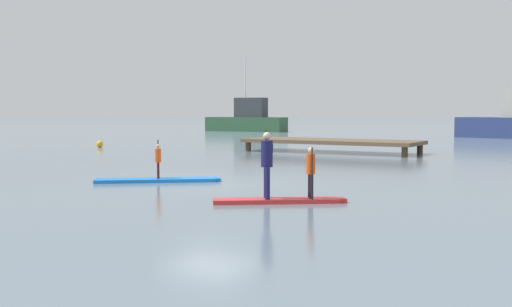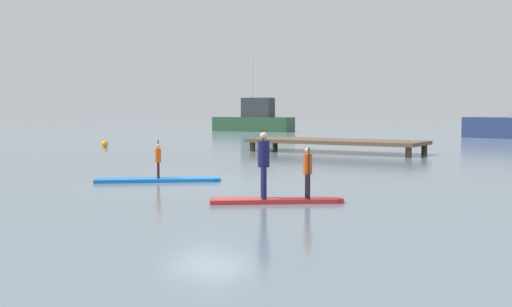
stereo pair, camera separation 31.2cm
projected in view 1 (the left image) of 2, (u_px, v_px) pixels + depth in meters
ground_plane at (210, 183)px, 19.28m from camera, size 240.00×240.00×0.00m
paddleboard_near at (158, 180)px, 19.71m from camera, size 3.30×2.79×0.10m
paddler_child_solo at (158, 159)px, 19.68m from camera, size 0.28×0.32×1.15m
paddleboard_far at (279, 201)px, 15.33m from camera, size 2.80×2.17×0.10m
paddler_adult at (267, 161)px, 15.25m from camera, size 0.38×0.42×1.59m
paddler_child_front at (311, 170)px, 15.34m from camera, size 0.30×0.35×1.20m
motor_boat_small_navy at (247, 120)px, 62.01m from camera, size 7.88×2.70×6.88m
floating_dock at (331, 142)px, 32.56m from camera, size 8.80×2.94×0.64m
mooring_buoy_mid at (100, 144)px, 36.83m from camera, size 0.37×0.37×0.37m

